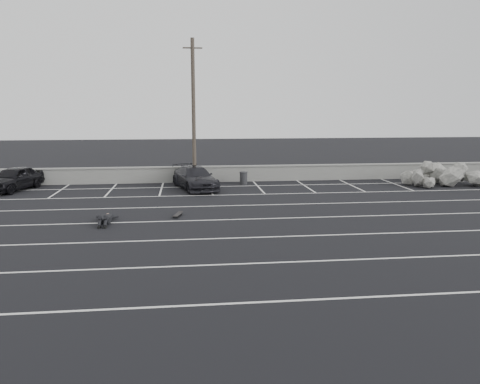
{
  "coord_description": "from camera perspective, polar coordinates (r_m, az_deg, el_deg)",
  "views": [
    {
      "loc": [
        -0.46,
        -16.98,
        4.81
      ],
      "look_at": [
        2.0,
        4.28,
        1.0
      ],
      "focal_mm": 35.0,
      "sensor_mm": 36.0,
      "label": 1
    }
  ],
  "objects": [
    {
      "name": "riprap_pile",
      "position": [
        32.73,
        23.67,
        1.62
      ],
      "size": [
        5.58,
        3.54,
        1.28
      ],
      "color": "#9A9890",
      "rests_on": "ground"
    },
    {
      "name": "trash_bin",
      "position": [
        30.21,
        0.43,
        1.72
      ],
      "size": [
        0.68,
        0.68,
        0.81
      ],
      "rotation": [
        0.0,
        0.0,
        -0.34
      ],
      "color": "#2A2A2D",
      "rests_on": "ground"
    },
    {
      "name": "utility_pole",
      "position": [
        30.19,
        -5.68,
        9.7
      ],
      "size": [
        1.22,
        0.24,
        9.14
      ],
      "color": "#4C4238",
      "rests_on": "ground"
    },
    {
      "name": "car_right",
      "position": [
        28.57,
        -5.5,
        1.73
      ],
      "size": [
        3.16,
        5.04,
        1.36
      ],
      "primitive_type": "imported",
      "rotation": [
        0.0,
        0.0,
        0.29
      ],
      "color": "black",
      "rests_on": "ground"
    },
    {
      "name": "stall_lines",
      "position": [
        21.93,
        -5.46,
        -2.62
      ],
      "size": [
        36.0,
        20.05,
        0.01
      ],
      "color": "silver",
      "rests_on": "ground"
    },
    {
      "name": "skateboard",
      "position": [
        21.39,
        -7.63,
        -2.77
      ],
      "size": [
        0.45,
        0.9,
        0.11
      ],
      "rotation": [
        0.0,
        0.0,
        -0.27
      ],
      "color": "black",
      "rests_on": "ground"
    },
    {
      "name": "car_left",
      "position": [
        31.02,
        -25.87,
        1.49
      ],
      "size": [
        2.88,
        4.51,
        1.43
      ],
      "primitive_type": "imported",
      "rotation": [
        0.0,
        0.0,
        -0.31
      ],
      "color": "black",
      "rests_on": "ground"
    },
    {
      "name": "seawall",
      "position": [
        31.28,
        -5.7,
        2.21
      ],
      "size": [
        50.0,
        0.45,
        1.06
      ],
      "color": "gray",
      "rests_on": "ground"
    },
    {
      "name": "person",
      "position": [
        21.06,
        -16.02,
        -2.82
      ],
      "size": [
        1.05,
        2.51,
        0.49
      ],
      "primitive_type": null,
      "rotation": [
        0.0,
        0.0,
        0.02
      ],
      "color": "black",
      "rests_on": "ground"
    },
    {
      "name": "ground",
      "position": [
        17.66,
        -4.88,
        -5.75
      ],
      "size": [
        120.0,
        120.0,
        0.0
      ],
      "primitive_type": "plane",
      "color": "black",
      "rests_on": "ground"
    }
  ]
}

